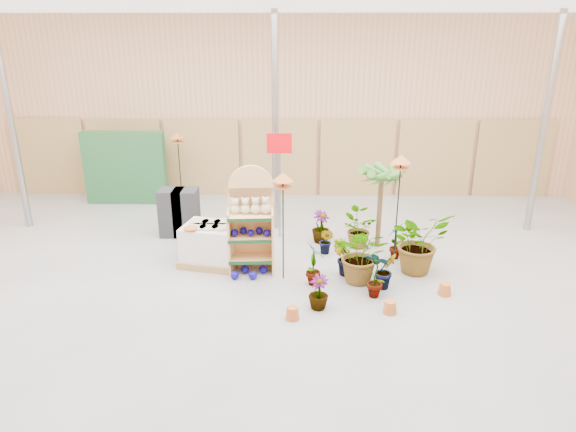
# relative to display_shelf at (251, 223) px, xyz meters

# --- Properties ---
(room) EXTENTS (15.20, 12.10, 4.70)m
(room) POSITION_rel_display_shelf_xyz_m (0.35, -0.55, 1.34)
(room) COLOR gray
(room) RESTS_ON ground
(display_shelf) EXTENTS (0.83, 0.56, 1.92)m
(display_shelf) POSITION_rel_display_shelf_xyz_m (0.00, 0.00, 0.00)
(display_shelf) COLOR #E2A869
(display_shelf) RESTS_ON ground
(teddy_bears) EXTENTS (0.71, 0.19, 0.30)m
(teddy_bears) POSITION_rel_display_shelf_xyz_m (0.02, -0.09, 0.34)
(teddy_bears) COLOR beige
(teddy_bears) RESTS_ON display_shelf
(gazing_balls_shelf) EXTENTS (0.70, 0.24, 0.13)m
(gazing_balls_shelf) POSITION_rel_display_shelf_xyz_m (-0.00, -0.12, -0.12)
(gazing_balls_shelf) COLOR #0E0880
(gazing_balls_shelf) RESTS_ON display_shelf
(gazing_balls_floor) EXTENTS (0.63, 0.39, 0.15)m
(gazing_balls_floor) POSITION_rel_display_shelf_xyz_m (-0.03, -0.35, -0.80)
(gazing_balls_floor) COLOR #0E0880
(gazing_balls_floor) RESTS_ON ground
(pallet_stack) EXTENTS (1.22, 1.09, 0.78)m
(pallet_stack) POSITION_rel_display_shelf_xyz_m (-0.78, 0.21, -0.49)
(pallet_stack) COLOR #9A7A47
(pallet_stack) RESTS_ON ground
(charcoal_planters) EXTENTS (0.80, 0.50, 1.00)m
(charcoal_planters) POSITION_rel_display_shelf_xyz_m (-1.66, 1.60, -0.37)
(charcoal_planters) COLOR black
(charcoal_planters) RESTS_ON ground
(trellis_stock) EXTENTS (2.00, 0.30, 1.80)m
(trellis_stock) POSITION_rel_display_shelf_xyz_m (-3.45, 3.74, 0.03)
(trellis_stock) COLOR #21552C
(trellis_stock) RESTS_ON ground
(offer_sign) EXTENTS (0.50, 0.08, 2.20)m
(offer_sign) POSITION_rel_display_shelf_xyz_m (0.45, 1.52, 0.69)
(offer_sign) COLOR gray
(offer_sign) RESTS_ON ground
(bird_table_front) EXTENTS (0.34, 0.34, 1.92)m
(bird_table_front) POSITION_rel_display_shelf_xyz_m (0.58, -0.42, 0.91)
(bird_table_front) COLOR black
(bird_table_front) RESTS_ON ground
(bird_table_right) EXTENTS (0.34, 0.34, 2.08)m
(bird_table_right) POSITION_rel_display_shelf_xyz_m (2.61, 0.21, 1.06)
(bird_table_right) COLOR black
(bird_table_right) RESTS_ON ground
(bird_table_back) EXTENTS (0.34, 0.34, 1.85)m
(bird_table_back) POSITION_rel_display_shelf_xyz_m (-2.03, 3.45, 0.85)
(bird_table_back) COLOR black
(bird_table_back) RESTS_ON ground
(palm) EXTENTS (0.70, 0.70, 1.75)m
(palm) POSITION_rel_display_shelf_xyz_m (2.45, 1.10, 0.62)
(palm) COLOR brown
(palm) RESTS_ON ground
(potted_plant_0) EXTENTS (0.38, 0.48, 0.82)m
(potted_plant_0) POSITION_rel_display_shelf_xyz_m (1.10, -0.64, -0.47)
(potted_plant_0) COLOR #3F7F2D
(potted_plant_0) RESTS_ON ground
(potted_plant_1) EXTENTS (0.38, 0.32, 0.67)m
(potted_plant_1) POSITION_rel_display_shelf_xyz_m (1.64, -0.25, -0.54)
(potted_plant_1) COLOR #3F7F2D
(potted_plant_1) RESTS_ON ground
(potted_plant_2) EXTENTS (1.09, 1.00, 1.02)m
(potted_plant_2) POSITION_rel_display_shelf_xyz_m (1.92, -0.51, -0.36)
(potted_plant_2) COLOR #3F7F2D
(potted_plant_2) RESTS_ON ground
(potted_plant_4) EXTENTS (0.41, 0.47, 0.74)m
(potted_plant_4) POSITION_rel_display_shelf_xyz_m (2.69, 0.49, -0.50)
(potted_plant_4) COLOR #3F7F2D
(potted_plant_4) RESTS_ON ground
(potted_plant_5) EXTENTS (0.38, 0.37, 0.53)m
(potted_plant_5) POSITION_rel_display_shelf_xyz_m (1.38, 0.65, -0.61)
(potted_plant_5) COLOR #3F7F2D
(potted_plant_5) RESTS_ON ground
(potted_plant_6) EXTENTS (0.91, 0.90, 0.77)m
(potted_plant_6) POSITION_rel_display_shelf_xyz_m (2.00, 1.03, -0.49)
(potted_plant_6) COLOR #3F7F2D
(potted_plant_6) RESTS_ON ground
(potted_plant_7) EXTENTS (0.44, 0.44, 0.56)m
(potted_plant_7) POSITION_rel_display_shelf_xyz_m (1.15, -1.44, -0.59)
(potted_plant_7) COLOR #3F7F2D
(potted_plant_7) RESTS_ON ground
(potted_plant_8) EXTENTS (0.52, 0.48, 0.83)m
(potted_plant_8) POSITION_rel_display_shelf_xyz_m (2.09, -1.05, -0.46)
(potted_plant_8) COLOR #3F7F2D
(potted_plant_8) RESTS_ON ground
(potted_plant_9) EXTENTS (0.42, 0.37, 0.65)m
(potted_plant_9) POSITION_rel_display_shelf_xyz_m (2.30, -0.74, -0.55)
(potted_plant_9) COLOR #3F7F2D
(potted_plant_9) RESTS_ON ground
(potted_plant_10) EXTENTS (1.31, 1.24, 1.15)m
(potted_plant_10) POSITION_rel_display_shelf_xyz_m (2.98, -0.07, -0.30)
(potted_plant_10) COLOR #3F7F2D
(potted_plant_10) RESTS_ON ground
(potted_plant_11) EXTENTS (0.52, 0.52, 0.66)m
(potted_plant_11) POSITION_rel_display_shelf_xyz_m (1.30, 1.25, -0.55)
(potted_plant_11) COLOR #3F7F2D
(potted_plant_11) RESTS_ON ground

